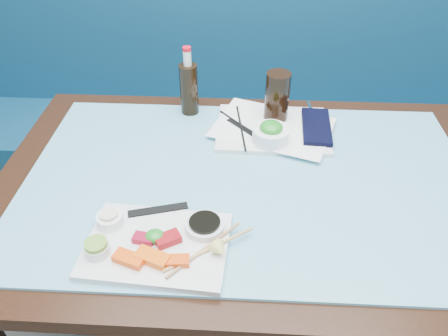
{
  "coord_description": "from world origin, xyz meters",
  "views": [
    {
      "loc": [
        -0.02,
        0.54,
        1.53
      ],
      "look_at": [
        -0.07,
        1.44,
        0.8
      ],
      "focal_mm": 35.0,
      "sensor_mm": 36.0,
      "label": 1
    }
  ],
  "objects_px": {
    "serving_tray": "(273,129)",
    "seaweed_bowl": "(271,135)",
    "sashimi_plate": "(157,245)",
    "blue_napkin": "(157,249)",
    "cola_glass": "(277,96)",
    "dining_table": "(248,203)",
    "booth_bench": "(248,127)",
    "cola_bottle_body": "(189,89)"
  },
  "relations": [
    {
      "from": "serving_tray",
      "to": "seaweed_bowl",
      "type": "bearing_deg",
      "value": -96.92
    },
    {
      "from": "sashimi_plate",
      "to": "blue_napkin",
      "type": "height_order",
      "value": "sashimi_plate"
    },
    {
      "from": "seaweed_bowl",
      "to": "blue_napkin",
      "type": "distance_m",
      "value": 0.5
    },
    {
      "from": "sashimi_plate",
      "to": "cola_glass",
      "type": "height_order",
      "value": "cola_glass"
    },
    {
      "from": "dining_table",
      "to": "cola_glass",
      "type": "distance_m",
      "value": 0.36
    },
    {
      "from": "sashimi_plate",
      "to": "seaweed_bowl",
      "type": "distance_m",
      "value": 0.5
    },
    {
      "from": "serving_tray",
      "to": "sashimi_plate",
      "type": "bearing_deg",
      "value": -118.68
    },
    {
      "from": "booth_bench",
      "to": "sashimi_plate",
      "type": "xyz_separation_m",
      "value": [
        -0.21,
        -1.09,
        0.39
      ]
    },
    {
      "from": "dining_table",
      "to": "serving_tray",
      "type": "relative_size",
      "value": 4.05
    },
    {
      "from": "dining_table",
      "to": "sashimi_plate",
      "type": "distance_m",
      "value": 0.34
    },
    {
      "from": "dining_table",
      "to": "blue_napkin",
      "type": "bearing_deg",
      "value": -128.47
    },
    {
      "from": "sashimi_plate",
      "to": "blue_napkin",
      "type": "distance_m",
      "value": 0.01
    },
    {
      "from": "dining_table",
      "to": "serving_tray",
      "type": "height_order",
      "value": "serving_tray"
    },
    {
      "from": "cola_bottle_body",
      "to": "blue_napkin",
      "type": "relative_size",
      "value": 1.24
    },
    {
      "from": "cola_glass",
      "to": "blue_napkin",
      "type": "relative_size",
      "value": 1.17
    },
    {
      "from": "sashimi_plate",
      "to": "serving_tray",
      "type": "xyz_separation_m",
      "value": [
        0.28,
        0.5,
        -0.0
      ]
    },
    {
      "from": "seaweed_bowl",
      "to": "dining_table",
      "type": "bearing_deg",
      "value": -110.31
    },
    {
      "from": "dining_table",
      "to": "blue_napkin",
      "type": "distance_m",
      "value": 0.35
    },
    {
      "from": "cola_glass",
      "to": "booth_bench",
      "type": "bearing_deg",
      "value": 98.49
    },
    {
      "from": "cola_bottle_body",
      "to": "blue_napkin",
      "type": "height_order",
      "value": "cola_bottle_body"
    },
    {
      "from": "seaweed_bowl",
      "to": "cola_glass",
      "type": "bearing_deg",
      "value": 81.25
    },
    {
      "from": "serving_tray",
      "to": "blue_napkin",
      "type": "distance_m",
      "value": 0.57
    },
    {
      "from": "seaweed_bowl",
      "to": "cola_bottle_body",
      "type": "bearing_deg",
      "value": 146.18
    },
    {
      "from": "booth_bench",
      "to": "serving_tray",
      "type": "distance_m",
      "value": 0.72
    },
    {
      "from": "booth_bench",
      "to": "dining_table",
      "type": "xyz_separation_m",
      "value": [
        0.0,
        -0.84,
        0.29
      ]
    },
    {
      "from": "serving_tray",
      "to": "cola_bottle_body",
      "type": "xyz_separation_m",
      "value": [
        -0.27,
        0.1,
        0.08
      ]
    },
    {
      "from": "sashimi_plate",
      "to": "blue_napkin",
      "type": "xyz_separation_m",
      "value": [
        0.0,
        -0.0,
        -0.01
      ]
    },
    {
      "from": "sashimi_plate",
      "to": "blue_napkin",
      "type": "relative_size",
      "value": 2.38
    },
    {
      "from": "booth_bench",
      "to": "seaweed_bowl",
      "type": "xyz_separation_m",
      "value": [
        0.06,
        -0.67,
        0.42
      ]
    },
    {
      "from": "dining_table",
      "to": "cola_glass",
      "type": "height_order",
      "value": "cola_glass"
    },
    {
      "from": "seaweed_bowl",
      "to": "cola_bottle_body",
      "type": "height_order",
      "value": "cola_bottle_body"
    },
    {
      "from": "serving_tray",
      "to": "blue_napkin",
      "type": "height_order",
      "value": "serving_tray"
    },
    {
      "from": "booth_bench",
      "to": "cola_glass",
      "type": "xyz_separation_m",
      "value": [
        0.08,
        -0.54,
        0.47
      ]
    },
    {
      "from": "serving_tray",
      "to": "seaweed_bowl",
      "type": "relative_size",
      "value": 3.17
    },
    {
      "from": "sashimi_plate",
      "to": "seaweed_bowl",
      "type": "xyz_separation_m",
      "value": [
        0.27,
        0.42,
        0.03
      ]
    },
    {
      "from": "cola_glass",
      "to": "cola_bottle_body",
      "type": "height_order",
      "value": "cola_glass"
    },
    {
      "from": "dining_table",
      "to": "cola_glass",
      "type": "relative_size",
      "value": 8.9
    },
    {
      "from": "sashimi_plate",
      "to": "serving_tray",
      "type": "height_order",
      "value": "sashimi_plate"
    },
    {
      "from": "dining_table",
      "to": "booth_bench",
      "type": "bearing_deg",
      "value": 90.0
    },
    {
      "from": "dining_table",
      "to": "sashimi_plate",
      "type": "xyz_separation_m",
      "value": [
        -0.21,
        -0.26,
        0.1
      ]
    },
    {
      "from": "dining_table",
      "to": "seaweed_bowl",
      "type": "relative_size",
      "value": 12.84
    },
    {
      "from": "booth_bench",
      "to": "seaweed_bowl",
      "type": "distance_m",
      "value": 0.8
    }
  ]
}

